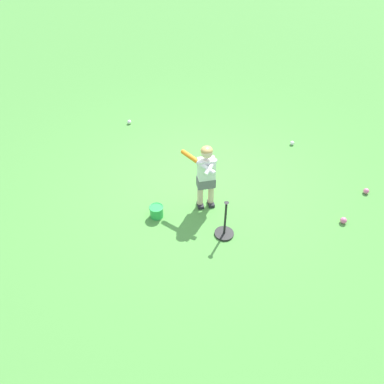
{
  "coord_description": "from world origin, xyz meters",
  "views": [
    {
      "loc": [
        -3.3,
        3.72,
        4.13
      ],
      "look_at": [
        -0.35,
        0.67,
        0.45
      ],
      "focal_mm": 36.3,
      "sensor_mm": 36.0,
      "label": 1
    }
  ],
  "objects": [
    {
      "name": "ground_plane",
      "position": [
        0.0,
        0.0,
        0.0
      ],
      "size": [
        40.0,
        40.0,
        0.0
      ],
      "primitive_type": "plane",
      "color": "#519942"
    },
    {
      "name": "play_ball_far_right",
      "position": [
        -2.03,
        -1.64,
        0.05
      ],
      "size": [
        0.09,
        0.09,
        0.09
      ],
      "primitive_type": "sphere",
      "color": "pink",
      "rests_on": "ground"
    },
    {
      "name": "child_batter",
      "position": [
        -0.34,
        0.38,
        0.65
      ],
      "size": [
        0.64,
        0.34,
        1.08
      ],
      "color": "#232328",
      "rests_on": "ground"
    },
    {
      "name": "batting_tee",
      "position": [
        -0.97,
        0.64,
        0.1
      ],
      "size": [
        0.28,
        0.28,
        0.62
      ],
      "color": "black",
      "rests_on": "ground"
    },
    {
      "name": "toy_bucket",
      "position": [
        0.01,
        1.07,
        0.1
      ],
      "size": [
        0.22,
        0.22,
        0.19
      ],
      "color": "green",
      "rests_on": "ground"
    },
    {
      "name": "play_ball_far_left",
      "position": [
        2.42,
        -0.35,
        0.04
      ],
      "size": [
        0.08,
        0.08,
        0.08
      ],
      "primitive_type": "sphere",
      "color": "white",
      "rests_on": "ground"
    },
    {
      "name": "play_ball_behind_batter",
      "position": [
        -2.09,
        -0.76,
        0.05
      ],
      "size": [
        0.1,
        0.1,
        0.1
      ],
      "primitive_type": "sphere",
      "color": "pink",
      "rests_on": "ground"
    },
    {
      "name": "play_ball_midfield",
      "position": [
        -0.4,
        -2.01,
        0.04
      ],
      "size": [
        0.08,
        0.08,
        0.08
      ],
      "primitive_type": "sphere",
      "color": "white",
      "rests_on": "ground"
    }
  ]
}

